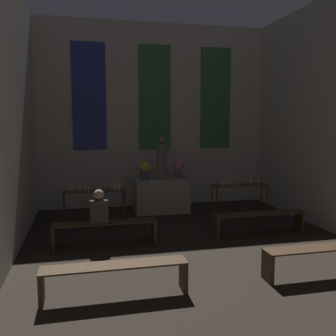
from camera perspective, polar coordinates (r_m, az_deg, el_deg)
name	(u,v)px	position (r m, az deg, el deg)	size (l,w,h in m)	color
wall_back	(154,115)	(11.18, -2.11, 8.09)	(6.96, 0.16, 5.34)	beige
altar	(162,196)	(10.39, -0.99, -4.24)	(1.48, 0.71, 0.93)	#ADA38E
statue	(161,160)	(10.24, -1.00, 1.26)	(0.27, 0.27, 1.16)	slate
flower_vase_left	(144,169)	(10.18, -3.65, -0.12)	(0.30, 0.30, 0.51)	#4C5666
flower_vase_right	(178,168)	(10.37, 1.60, 0.02)	(0.30, 0.30, 0.51)	#4C5666
candle_rack_left	(95,195)	(9.06, -11.11, -4.12)	(1.45, 0.39, 1.08)	#473823
candle_rack_right	(240,189)	(9.89, 10.89, -3.18)	(1.45, 0.39, 1.08)	#473823
pew_third_left	(115,273)	(5.59, -8.05, -15.57)	(2.08, 0.36, 0.48)	#4C331E
pew_third_right	(325,254)	(6.75, 22.77, -12.04)	(2.08, 0.36, 0.48)	#4C331E
pew_back_left	(105,228)	(7.79, -9.56, -9.03)	(2.08, 0.36, 0.48)	#4C331E
pew_back_right	(259,219)	(8.66, 13.69, -7.49)	(2.08, 0.36, 0.48)	#4C331E
person_seated	(99,208)	(7.68, -10.47, -6.01)	(0.36, 0.24, 0.68)	#4C4238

